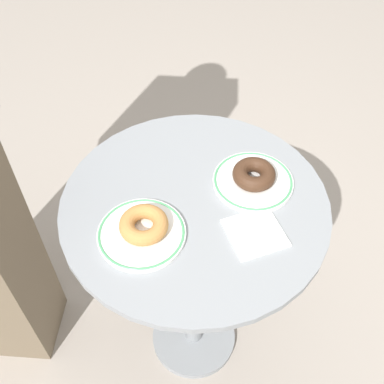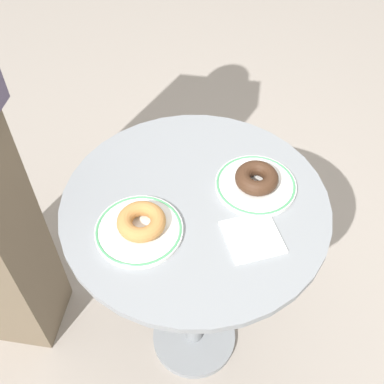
{
  "view_description": "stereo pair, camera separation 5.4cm",
  "coord_description": "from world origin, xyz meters",
  "px_view_note": "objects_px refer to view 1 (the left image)",
  "views": [
    {
      "loc": [
        -0.37,
        -0.57,
        1.55
      ],
      "look_at": [
        -0.01,
        -0.01,
        0.78
      ],
      "focal_mm": 43.65,
      "sensor_mm": 36.0,
      "label": 1
    },
    {
      "loc": [
        -0.32,
        -0.59,
        1.55
      ],
      "look_at": [
        -0.01,
        -0.01,
        0.78
      ],
      "focal_mm": 43.65,
      "sensor_mm": 36.0,
      "label": 2
    }
  ],
  "objects_px": {
    "paper_napkin": "(255,233)",
    "donut_old_fashioned": "(144,225)",
    "cafe_table": "(194,253)",
    "plate_left": "(142,234)",
    "plate_right": "(253,181)",
    "donut_chocolate": "(254,174)"
  },
  "relations": [
    {
      "from": "cafe_table",
      "to": "plate_right",
      "type": "relative_size",
      "value": 3.89
    },
    {
      "from": "cafe_table",
      "to": "donut_old_fashioned",
      "type": "height_order",
      "value": "donut_old_fashioned"
    },
    {
      "from": "cafe_table",
      "to": "paper_napkin",
      "type": "xyz_separation_m",
      "value": [
        0.06,
        -0.14,
        0.21
      ]
    },
    {
      "from": "plate_left",
      "to": "paper_napkin",
      "type": "distance_m",
      "value": 0.24
    },
    {
      "from": "donut_old_fashioned",
      "to": "paper_napkin",
      "type": "relative_size",
      "value": 0.91
    },
    {
      "from": "cafe_table",
      "to": "plate_left",
      "type": "height_order",
      "value": "plate_left"
    },
    {
      "from": "plate_right",
      "to": "paper_napkin",
      "type": "xyz_separation_m",
      "value": [
        -0.09,
        -0.12,
        -0.0
      ]
    },
    {
      "from": "plate_right",
      "to": "donut_old_fashioned",
      "type": "xyz_separation_m",
      "value": [
        -0.28,
        0.01,
        0.02
      ]
    },
    {
      "from": "donut_chocolate",
      "to": "paper_napkin",
      "type": "relative_size",
      "value": 0.87
    },
    {
      "from": "plate_left",
      "to": "plate_right",
      "type": "relative_size",
      "value": 1.01
    },
    {
      "from": "donut_old_fashioned",
      "to": "donut_chocolate",
      "type": "xyz_separation_m",
      "value": [
        0.28,
        -0.01,
        0.0
      ]
    },
    {
      "from": "cafe_table",
      "to": "plate_left",
      "type": "xyz_separation_m",
      "value": [
        -0.15,
        -0.02,
        0.21
      ]
    },
    {
      "from": "cafe_table",
      "to": "plate_right",
      "type": "bearing_deg",
      "value": -9.92
    },
    {
      "from": "donut_old_fashioned",
      "to": "cafe_table",
      "type": "bearing_deg",
      "value": 6.13
    },
    {
      "from": "donut_chocolate",
      "to": "plate_right",
      "type": "bearing_deg",
      "value": 90.0
    },
    {
      "from": "paper_napkin",
      "to": "donut_old_fashioned",
      "type": "bearing_deg",
      "value": 146.59
    },
    {
      "from": "donut_old_fashioned",
      "to": "donut_chocolate",
      "type": "height_order",
      "value": "donut_chocolate"
    },
    {
      "from": "plate_right",
      "to": "donut_chocolate",
      "type": "xyz_separation_m",
      "value": [
        0.0,
        -0.0,
        0.02
      ]
    },
    {
      "from": "plate_left",
      "to": "paper_napkin",
      "type": "xyz_separation_m",
      "value": [
        0.21,
        -0.13,
        -0.0
      ]
    },
    {
      "from": "plate_right",
      "to": "donut_chocolate",
      "type": "relative_size",
      "value": 1.88
    },
    {
      "from": "cafe_table",
      "to": "plate_left",
      "type": "relative_size",
      "value": 3.86
    },
    {
      "from": "plate_right",
      "to": "paper_napkin",
      "type": "height_order",
      "value": "plate_right"
    }
  ]
}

